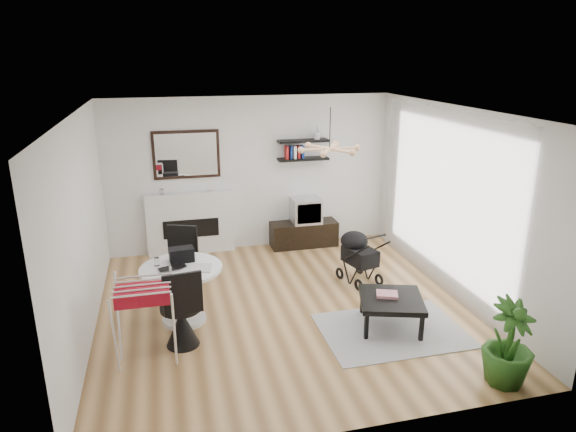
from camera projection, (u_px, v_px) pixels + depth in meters
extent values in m
plane|color=olive|center=(285.00, 308.00, 7.12)|extent=(5.00, 5.00, 0.00)
plane|color=white|center=(284.00, 111.00, 6.30)|extent=(5.00, 5.00, 0.00)
plane|color=white|center=(251.00, 174.00, 9.02)|extent=(5.00, 0.00, 5.00)
plane|color=white|center=(82.00, 231.00, 6.14)|extent=(0.00, 5.00, 5.00)
plane|color=white|center=(455.00, 203.00, 7.29)|extent=(0.00, 5.00, 5.00)
cube|color=white|center=(441.00, 200.00, 7.45)|extent=(0.04, 3.60, 2.60)
cube|color=white|center=(191.00, 223.00, 8.94)|extent=(1.50, 0.15, 1.10)
cube|color=black|center=(191.00, 228.00, 8.91)|extent=(0.95, 0.06, 0.32)
cube|color=black|center=(186.00, 155.00, 8.64)|extent=(1.12, 0.03, 0.82)
cube|color=white|center=(186.00, 155.00, 8.62)|extent=(1.02, 0.01, 0.72)
cube|color=black|center=(303.00, 159.00, 9.04)|extent=(0.90, 0.25, 0.04)
cube|color=black|center=(303.00, 141.00, 8.94)|extent=(0.90, 0.25, 0.04)
cube|color=black|center=(304.00, 234.00, 9.37)|extent=(1.21, 0.42, 0.45)
cube|color=silver|center=(306.00, 210.00, 9.24)|extent=(0.51, 0.45, 0.45)
cube|color=black|center=(309.00, 214.00, 9.04)|extent=(0.44, 0.01, 0.36)
cylinder|color=white|center=(184.00, 319.00, 6.78)|extent=(0.57, 0.57, 0.06)
cylinder|color=white|center=(183.00, 294.00, 6.67)|extent=(0.14, 0.14, 0.67)
cylinder|color=white|center=(181.00, 269.00, 6.56)|extent=(1.05, 1.05, 0.04)
imported|color=black|center=(174.00, 269.00, 6.45)|extent=(0.40, 0.32, 0.03)
cube|color=black|center=(182.00, 255.00, 6.71)|extent=(0.33, 0.22, 0.19)
cube|color=silver|center=(197.00, 268.00, 6.52)|extent=(0.41, 0.36, 0.01)
cylinder|color=white|center=(157.00, 262.00, 6.59)|extent=(0.07, 0.07, 0.11)
cylinder|color=black|center=(179.00, 265.00, 7.29)|extent=(0.49, 0.49, 0.06)
cone|color=black|center=(180.00, 282.00, 7.38)|extent=(0.40, 0.40, 0.47)
cube|color=black|center=(183.00, 242.00, 7.42)|extent=(0.43, 0.20, 0.50)
cylinder|color=black|center=(181.00, 307.00, 6.09)|extent=(0.49, 0.49, 0.06)
cone|color=black|center=(182.00, 327.00, 6.17)|extent=(0.40, 0.40, 0.47)
cube|color=black|center=(183.00, 294.00, 5.81)|extent=(0.45, 0.10, 0.50)
cube|color=maroon|center=(142.00, 292.00, 5.61)|extent=(0.58, 0.34, 0.15)
cube|color=black|center=(360.00, 256.00, 7.84)|extent=(0.48, 0.60, 0.25)
ellipsoid|color=black|center=(354.00, 241.00, 7.91)|extent=(0.42, 0.42, 0.30)
cylinder|color=black|center=(375.00, 237.00, 7.43)|extent=(0.38, 0.13, 0.03)
torus|color=black|center=(340.00, 273.00, 8.06)|extent=(0.09, 0.19, 0.19)
torus|color=black|center=(359.00, 268.00, 8.24)|extent=(0.09, 0.19, 0.19)
torus|color=black|center=(359.00, 285.00, 7.65)|extent=(0.09, 0.19, 0.19)
torus|color=black|center=(379.00, 280.00, 7.83)|extent=(0.09, 0.19, 0.19)
cube|color=gray|center=(392.00, 330.00, 6.54)|extent=(1.79, 1.29, 0.01)
cube|color=black|center=(391.00, 300.00, 6.54)|extent=(0.98, 0.98, 0.07)
cube|color=black|center=(366.00, 326.00, 6.30)|extent=(0.04, 0.04, 0.33)
cube|color=black|center=(421.00, 328.00, 6.26)|extent=(0.04, 0.04, 0.33)
cube|color=black|center=(362.00, 301.00, 6.93)|extent=(0.04, 0.04, 0.33)
cube|color=black|center=(412.00, 303.00, 6.89)|extent=(0.04, 0.04, 0.33)
cube|color=#D3344F|center=(387.00, 294.00, 6.57)|extent=(0.33, 0.29, 0.04)
imported|color=#255518|center=(509.00, 343.00, 5.38)|extent=(0.68, 0.68, 0.95)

